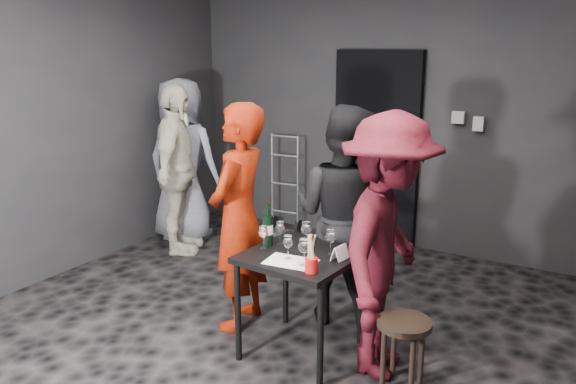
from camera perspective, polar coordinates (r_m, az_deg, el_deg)
The scene contains 24 objects.
floor at distance 4.45m, azimuth -3.84°, elevation -14.09°, with size 4.50×5.00×0.02m, color black.
wall_back at distance 6.18m, azimuth 9.26°, elevation 7.12°, with size 4.50×0.04×2.70m, color black.
wall_left at distance 5.57m, azimuth -23.65°, elevation 5.28°, with size 0.04×5.00×2.70m, color black.
doorway at distance 6.17m, azimuth 8.94°, elevation 4.30°, with size 0.95×0.10×2.10m, color black.
wallbox_upper at distance 5.86m, azimuth 16.92°, elevation 7.27°, with size 0.12×0.06×0.12m, color #B7B7B2.
wallbox_lower at distance 5.82m, azimuth 18.80°, elevation 6.59°, with size 0.10×0.06×0.14m, color #B7B7B2.
hand_truck at distance 6.60m, azimuth -0.47°, elevation -2.33°, with size 0.39×0.33×1.16m.
tasting_table at distance 3.93m, azimuth 1.37°, elevation -7.60°, with size 0.72×0.72×0.75m.
stool at distance 3.72m, azimuth 11.69°, elevation -13.97°, with size 0.35×0.35×0.47m.
server_red at distance 4.24m, azimuth -5.07°, elevation -0.78°, with size 0.74×0.49×2.03m, color maroon.
woman_black at distance 4.34m, azimuth 5.65°, elevation -0.82°, with size 0.96×0.53×1.97m, color black.
man_maroon at distance 3.65m, azimuth 10.15°, elevation -3.31°, with size 1.33×0.62×2.05m, color #400A13.
bystander_cream at distance 5.89m, azimuth -11.28°, elevation 3.74°, with size 1.23×0.59×2.10m, color beige.
bystander_grey at distance 6.26m, azimuth -10.73°, elevation 4.75°, with size 1.07×0.58×2.18m, color gray.
tasting_mat at distance 3.74m, azimuth 0.28°, elevation -7.09°, with size 0.33×0.22×0.00m, color white.
wine_glass_a at distance 3.95m, azimuth -2.50°, elevation -4.52°, with size 0.07×0.07×0.18m, color white, non-canonical shape.
wine_glass_b at distance 4.04m, azimuth -0.82°, elevation -4.07°, with size 0.07×0.07×0.19m, color white, non-canonical shape.
wine_glass_c at distance 3.99m, azimuth 1.85°, elevation -4.20°, with size 0.08×0.08×0.20m, color white, non-canonical shape.
wine_glass_d at distance 3.76m, azimuth -0.00°, elevation -5.53°, with size 0.07×0.07×0.18m, color white, non-canonical shape.
wine_glass_e at distance 3.65m, azimuth 1.63°, elevation -6.00°, with size 0.08×0.08×0.20m, color white, non-canonical shape.
wine_glass_f at distance 3.85m, azimuth 4.35°, elevation -4.98°, with size 0.07×0.07×0.19m, color white, non-canonical shape.
wine_bottle at distance 4.02m, azimuth -2.07°, elevation -3.80°, with size 0.07×0.07×0.31m.
breadstick_cup at distance 3.55m, azimuth 2.40°, elevation -6.35°, with size 0.08×0.08×0.26m.
reserved_card at distance 3.79m, azimuth 5.09°, elevation -6.10°, with size 0.08×0.13×0.10m, color white, non-canonical shape.
Camera 1 is at (2.24, -3.20, 2.14)m, focal length 35.00 mm.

